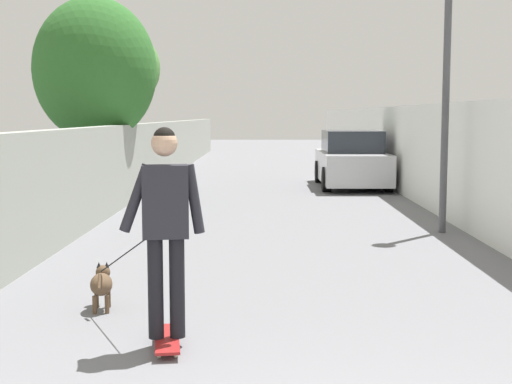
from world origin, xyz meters
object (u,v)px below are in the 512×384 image
Objects in this scene: lamp_post at (447,56)px; car_near at (352,161)px; person_skateboarder at (165,215)px; skateboard at (167,339)px; tree_left_near at (122,69)px; tree_left_mid at (95,70)px; dog at (102,283)px.

lamp_post is 1.05× the size of car_near.
skateboard is at bearing 26.57° from person_skateboarder.
lamp_post reaches higher than car_near.
skateboard is 0.20× the size of car_near.
tree_left_near is 1.07× the size of lamp_post.
person_skateboarder is at bearing -163.74° from tree_left_mid.
tree_left_near reaches higher than car_near.
tree_left_mid is 9.65m from dog.
person_skateboarder is at bearing -153.43° from skateboard.
car_near is (13.57, -3.20, -0.41)m from person_skateboarder.
tree_left_near is 5.58× the size of skateboard.
tree_left_near is at bearing 12.42° from skateboard.
person_skateboarder is at bearing 147.47° from lamp_post.
person_skateboarder reaches higher than skateboard.
tree_left_mid is at bearing 13.42° from dog.
car_near is (-2.60, -6.77, -2.65)m from tree_left_near.
tree_left_near is 2.57× the size of person_skateboarder.
tree_left_near is at bearing 12.42° from person_skateboarder.
tree_left_near is 15.58m from dog.
dog is 0.36× the size of car_near.
skateboard is at bearing 147.47° from lamp_post.
lamp_post is 7.63m from skateboard.
lamp_post is (-10.21, -7.37, -0.45)m from tree_left_near.
tree_left_mid reaches higher than car_near.
tree_left_mid is at bearing 16.26° from skateboard.
person_skateboarder is (-16.17, -3.56, -2.24)m from tree_left_near.
tree_left_mid is 1.07× the size of lamp_post.
dog is at bearing 162.07° from car_near.
car_near is at bearing -61.15° from tree_left_mid.
skateboard is at bearing -163.74° from tree_left_mid.
tree_left_mid reaches higher than person_skateboarder.
person_skateboarder is 0.44× the size of car_near.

